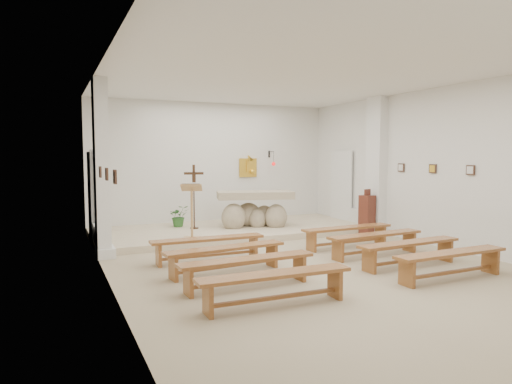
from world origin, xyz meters
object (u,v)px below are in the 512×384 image
altar (254,212)px  bench_right_front (347,232)px  donation_pedestal (367,215)px  bench_right_second (375,239)px  bench_right_third (409,248)px  crucifix_stand (194,192)px  bench_left_front (208,244)px  bench_left_second (225,253)px  lectern (192,211)px  bench_left_fourth (275,281)px  bench_left_third (247,265)px  bench_right_fourth (451,259)px

altar → bench_right_front: (1.04, -2.65, -0.20)m
altar → donation_pedestal: size_ratio=1.81×
bench_right_second → bench_right_third: bearing=-93.6°
crucifix_stand → donation_pedestal: 4.44m
crucifix_stand → bench_right_third: crucifix_stand is taller
bench_right_front → donation_pedestal: bearing=36.7°
bench_left_front → bench_left_second: (0.00, -0.95, 0.00)m
bench_left_front → bench_right_second: bearing=-15.4°
bench_right_front → bench_right_second: 0.95m
lectern → bench_left_fourth: lectern is taller
donation_pedestal → altar: bearing=135.9°
crucifix_stand → donation_pedestal: bearing=-14.1°
altar → bench_left_second: (-2.16, -3.60, -0.20)m
bench_right_front → bench_left_third: bearing=-151.6°
altar → bench_right_fourth: 5.59m
bench_right_second → bench_left_third: same height
lectern → bench_right_front: 3.45m
bench_right_third → bench_left_fourth: size_ratio=1.00×
bench_right_front → bench_left_third: 3.72m
bench_right_second → bench_left_third: bearing=-167.1°
bench_right_second → bench_right_third: (-0.00, -0.95, 0.00)m
altar → bench_right_second: (1.04, -3.60, -0.20)m
bench_right_front → bench_right_third: 1.89m
bench_left_front → bench_right_third: bearing=-29.5°
crucifix_stand → bench_left_second: crucifix_stand is taller
donation_pedestal → bench_right_front: donation_pedestal is taller
donation_pedestal → bench_right_second: bearing=-136.9°
bench_left_second → bench_right_second: size_ratio=1.00×
bench_right_fourth → altar: bearing=99.9°
bench_right_front → bench_left_fourth: same height
bench_right_front → bench_left_second: same height
bench_right_front → bench_left_third: size_ratio=1.00×
bench_left_front → bench_right_fourth: (3.20, -2.84, 0.00)m
altar → lectern: size_ratio=1.64×
crucifix_stand → bench_left_fourth: bearing=-85.6°
altar → crucifix_stand: (-1.53, 0.32, 0.55)m
crucifix_stand → bench_right_front: bearing=-38.6°
donation_pedestal → bench_left_third: (-4.62, -3.04, -0.17)m
bench_left_second → donation_pedestal: bearing=18.4°
bench_right_front → altar: bearing=109.3°
lectern → bench_left_third: bearing=-71.2°
bench_left_second → bench_right_front: bearing=10.5°
donation_pedestal → bench_left_third: donation_pedestal is taller
crucifix_stand → bench_left_third: crucifix_stand is taller
altar → bench_right_second: size_ratio=0.96×
bench_left_third → bench_right_third: same height
bench_right_second → bench_right_fourth: bearing=-93.6°
altar → bench_right_third: altar is taller
donation_pedestal → bench_right_fourth: size_ratio=0.53×
bench_right_second → bench_right_front: bearing=86.4°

